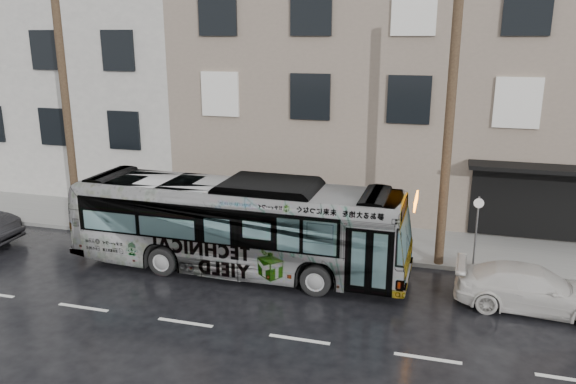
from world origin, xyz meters
name	(u,v)px	position (x,y,z in m)	size (l,w,h in m)	color
ground	(221,285)	(0.00, 0.00, 0.00)	(120.00, 120.00, 0.00)	black
sidewalk	(269,232)	(0.00, 4.90, 0.07)	(90.00, 3.60, 0.15)	gray
building_taupe	(419,80)	(5.00, 12.70, 5.50)	(20.00, 12.00, 11.00)	gray
building_grey	(27,27)	(-18.00, 14.20, 8.00)	(26.00, 15.00, 16.00)	beige
utility_pole_front	(449,130)	(6.50, 3.30, 4.65)	(0.30, 0.30, 9.00)	brown
utility_pole_rear	(67,114)	(-7.50, 3.30, 4.65)	(0.30, 0.30, 9.00)	brown
sign_post	(476,232)	(7.60, 3.30, 1.35)	(0.06, 0.06, 2.40)	slate
bus	(237,225)	(0.10, 1.29, 1.55)	(2.61, 11.16, 3.11)	#B2B2B2
white_sedan	(533,289)	(9.10, 0.94, 0.62)	(1.73, 4.25, 1.23)	beige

